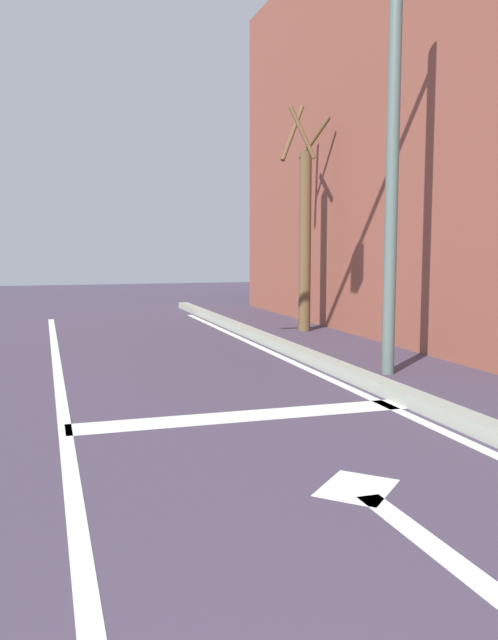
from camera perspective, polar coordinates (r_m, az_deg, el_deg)
The scene contains 8 objects.
lane_line_center at distance 5.66m, azimuth -15.40°, elevation -10.49°, with size 0.12×20.00×0.01m, color silver.
lane_line_curbside at distance 6.56m, azimuth 13.90°, elevation -8.11°, with size 0.12×20.00×0.01m, color silver.
stop_bar at distance 6.41m, azimuth -0.36°, elevation -8.27°, with size 3.33×0.40×0.01m, color silver.
lane_arrow_stem at distance 3.97m, azimuth 15.07°, elevation -17.90°, with size 0.16×1.40×0.01m, color silver.
lane_arrow_head at distance 4.65m, azimuth 9.29°, elevation -14.07°, with size 0.56×0.44×0.01m, color silver.
curb_strip at distance 6.68m, azimuth 15.76°, elevation -7.33°, with size 0.24×24.00×0.14m, color #959A8B.
traffic_signal_mast at distance 8.43m, azimuth 5.86°, elevation 22.84°, with size 4.89×0.34×5.86m.
roadside_tree at distance 12.78m, azimuth 4.82°, elevation 7.62°, with size 0.98×0.92×4.35m.
Camera 1 is at (-0.23, 0.58, 1.62)m, focal length 37.11 mm.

